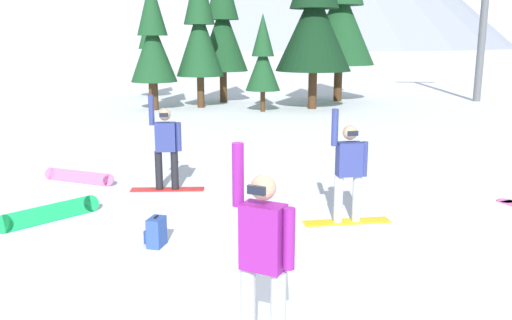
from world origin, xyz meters
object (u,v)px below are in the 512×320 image
loose_snowboard_far_spare (79,176)px  backpack_blue (156,232)px  pine_tree_twin (340,9)px  pine_tree_leaning (314,13)px  snowboarder_midground (349,170)px  pine_tree_broad (223,23)px  snowboarder_background (166,146)px  pine_tree_short (149,51)px  loose_snowboard_near_right (50,213)px  snowboarder_foreground (263,260)px  pine_tree_tall (153,39)px  pine_tree_slender (199,28)px  pine_tree_young (263,59)px

loose_snowboard_far_spare → backpack_blue: (2.60, -3.52, 0.09)m
loose_snowboard_far_spare → pine_tree_twin: 18.06m
pine_tree_twin → pine_tree_leaning: pine_tree_twin is taller
snowboarder_midground → pine_tree_broad: bearing=104.1°
snowboarder_background → pine_tree_short: size_ratio=0.44×
snowboarder_background → loose_snowboard_near_right: (-1.54, -2.05, -0.77)m
snowboarder_foreground → pine_tree_twin: pine_tree_twin is taller
snowboarder_midground → loose_snowboard_near_right: size_ratio=1.29×
pine_tree_tall → pine_tree_short: bearing=106.8°
snowboarder_foreground → pine_tree_tall: size_ratio=0.38×
pine_tree_short → pine_tree_slender: bearing=-52.2°
snowboarder_background → loose_snowboard_far_spare: bearing=166.7°
pine_tree_broad → pine_tree_young: (2.11, -3.29, -1.52)m
backpack_blue → pine_tree_twin: bearing=78.2°
pine_tree_short → pine_tree_slender: 5.78m
snowboarder_foreground → loose_snowboard_far_spare: bearing=124.8°
pine_tree_broad → loose_snowboard_near_right: bearing=-92.1°
snowboarder_foreground → pine_tree_young: 18.22m
pine_tree_young → pine_tree_broad: bearing=122.7°
backpack_blue → pine_tree_twin: (4.14, 19.72, 4.19)m
pine_tree_slender → loose_snowboard_far_spare: bearing=-91.8°
loose_snowboard_far_spare → loose_snowboard_near_right: bearing=-78.5°
backpack_blue → snowboarder_background: bearing=100.2°
pine_tree_slender → pine_tree_young: 3.34m
snowboarder_foreground → loose_snowboard_far_spare: size_ratio=1.18×
loose_snowboard_far_spare → pine_tree_broad: size_ratio=0.26×
pine_tree_broad → pine_tree_slender: (-0.75, -2.09, -0.26)m
snowboarder_midground → pine_tree_young: pine_tree_young is taller
pine_tree_leaning → pine_tree_slender: (-4.98, 0.07, -0.63)m
snowboarder_foreground → pine_tree_short: size_ratio=0.48×
pine_tree_twin → pine_tree_young: bearing=-128.8°
backpack_blue → pine_tree_slender: (-2.19, 16.59, 3.26)m
backpack_blue → pine_tree_leaning: pine_tree_leaning is taller
loose_snowboard_near_right → pine_tree_twin: 20.20m
backpack_blue → pine_tree_slender: pine_tree_slender is taller
snowboarder_foreground → snowboarder_midground: snowboarder_foreground is taller
pine_tree_tall → pine_tree_twin: pine_tree_twin is taller
loose_snowboard_near_right → pine_tree_young: size_ratio=0.37×
loose_snowboard_far_spare → pine_tree_tall: pine_tree_tall is taller
backpack_blue → snowboarder_midground: bearing=23.5°
pine_tree_slender → pine_tree_leaning: bearing=-0.9°
snowboarder_midground → loose_snowboard_far_spare: 6.02m
loose_snowboard_far_spare → pine_tree_young: 12.50m
loose_snowboard_far_spare → pine_tree_broad: (1.15, 15.17, 3.60)m
loose_snowboard_far_spare → backpack_blue: bearing=-53.5°
backpack_blue → loose_snowboard_near_right: bearing=154.8°
snowboarder_background → pine_tree_short: 18.81m
pine_tree_tall → pine_tree_short: pine_tree_tall is taller
snowboarder_background → loose_snowboard_far_spare: size_ratio=1.10×
snowboarder_midground → pine_tree_young: bearing=99.1°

